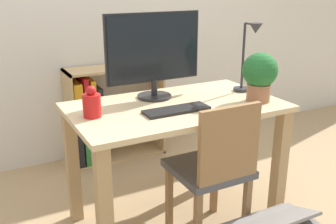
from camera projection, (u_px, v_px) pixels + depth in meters
The scene contains 9 objects.
ground_plane at pixel (175, 218), 2.48m from camera, with size 10.00×10.00×0.00m, color tan.
desk at pixel (176, 129), 2.28m from camera, with size 1.21×0.70×0.75m.
monitor at pixel (154, 51), 2.28m from camera, with size 0.59×0.21×0.50m.
keyboard at pixel (177, 110), 2.12m from camera, with size 0.37×0.12×0.02m.
vase at pixel (92, 104), 2.01m from camera, with size 0.09×0.09×0.17m.
desk_lamp at pixel (249, 51), 2.38m from camera, with size 0.10×0.19×0.43m.
potted_plant at pixel (260, 74), 2.24m from camera, with size 0.20×0.20×0.29m.
chair at pixel (214, 167), 2.15m from camera, with size 0.40×0.40×0.84m.
bookshelf at pixel (100, 117), 3.17m from camera, with size 0.77×0.28×0.77m.
Camera 1 is at (-1.03, -1.87, 1.43)m, focal length 42.00 mm.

